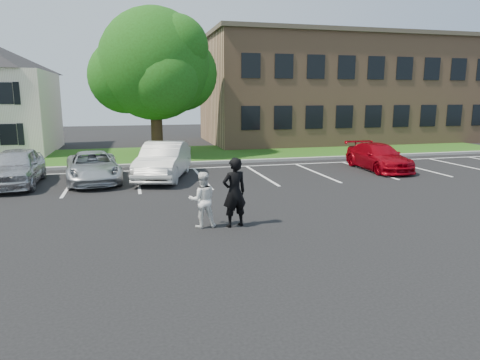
% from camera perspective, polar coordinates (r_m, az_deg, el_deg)
% --- Properties ---
extents(ground_plane, '(90.00, 90.00, 0.00)m').
position_cam_1_polar(ground_plane, '(11.84, 1.20, -6.86)').
color(ground_plane, black).
rests_on(ground_plane, ground).
extents(curb, '(40.00, 0.30, 0.15)m').
position_cam_1_polar(curb, '(23.32, -6.68, 2.24)').
color(curb, gray).
rests_on(curb, ground).
extents(grass_strip, '(44.00, 8.00, 0.08)m').
position_cam_1_polar(grass_strip, '(27.26, -7.81, 3.43)').
color(grass_strip, '#1A5216').
rests_on(grass_strip, ground).
extents(stall_lines, '(34.00, 5.36, 0.01)m').
position_cam_1_polar(stall_lines, '(20.61, -1.68, 0.94)').
color(stall_lines, silver).
rests_on(stall_lines, ground).
extents(office_building, '(22.40, 10.40, 8.30)m').
position_cam_1_polar(office_building, '(36.99, 13.40, 11.64)').
color(office_building, '#987050').
rests_on(office_building, ground).
extents(tree, '(7.80, 7.20, 8.80)m').
position_cam_1_polar(tree, '(26.95, -11.16, 14.55)').
color(tree, black).
rests_on(tree, ground).
extents(man_black_suit, '(0.81, 0.63, 1.99)m').
position_cam_1_polar(man_black_suit, '(12.03, -0.76, -1.66)').
color(man_black_suit, black).
rests_on(man_black_suit, ground).
extents(man_white_shirt, '(0.79, 0.63, 1.59)m').
position_cam_1_polar(man_white_shirt, '(12.06, -5.04, -2.64)').
color(man_white_shirt, white).
rests_on(man_white_shirt, ground).
extents(car_silver_west, '(1.96, 4.61, 1.55)m').
position_cam_1_polar(car_silver_west, '(19.88, -27.71, 1.53)').
color(car_silver_west, '#B6B6BB').
rests_on(car_silver_west, ground).
extents(car_silver_minivan, '(2.68, 4.87, 1.29)m').
position_cam_1_polar(car_silver_minivan, '(19.47, -19.01, 1.64)').
color(car_silver_minivan, '#B2B6BB').
rests_on(car_silver_minivan, ground).
extents(car_white_sedan, '(3.03, 5.20, 1.62)m').
position_cam_1_polar(car_white_sedan, '(19.44, -10.15, 2.56)').
color(car_white_sedan, silver).
rests_on(car_white_sedan, ground).
extents(car_red_compact, '(1.93, 4.53, 1.30)m').
position_cam_1_polar(car_red_compact, '(22.53, 17.97, 2.94)').
color(car_red_compact, '#9B0310').
rests_on(car_red_compact, ground).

